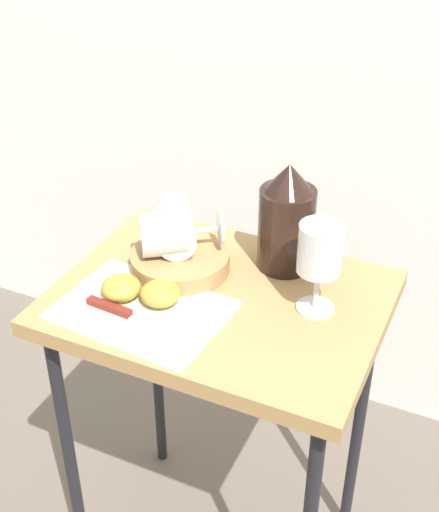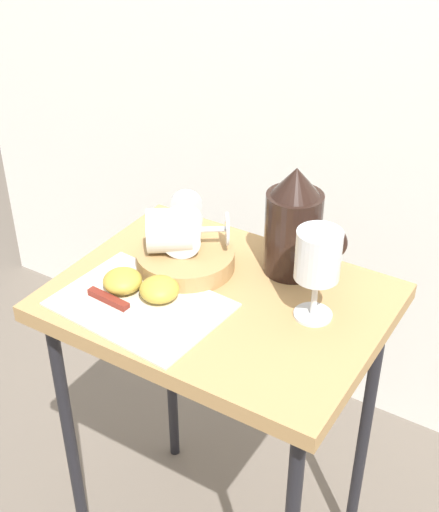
% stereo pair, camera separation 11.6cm
% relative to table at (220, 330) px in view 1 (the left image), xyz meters
% --- Properties ---
extents(curtain_drape, '(2.40, 0.03, 2.10)m').
position_rel_table_xyz_m(curtain_drape, '(0.00, 0.61, 0.43)').
color(curtain_drape, white).
rests_on(curtain_drape, ground_plane).
extents(table, '(0.56, 0.42, 0.69)m').
position_rel_table_xyz_m(table, '(0.00, 0.00, 0.00)').
color(table, '#AD8451').
rests_on(table, ground_plane).
extents(linen_napkin, '(0.29, 0.22, 0.00)m').
position_rel_table_xyz_m(linen_napkin, '(-0.10, -0.09, 0.08)').
color(linen_napkin, silver).
rests_on(linen_napkin, table).
extents(basket_tray, '(0.18, 0.18, 0.03)m').
position_rel_table_xyz_m(basket_tray, '(-0.10, 0.04, 0.09)').
color(basket_tray, '#AD8451').
rests_on(basket_tray, table).
extents(pitcher, '(0.15, 0.10, 0.20)m').
position_rel_table_xyz_m(pitcher, '(0.07, 0.14, 0.16)').
color(pitcher, black).
rests_on(pitcher, table).
extents(wine_glass_upright, '(0.07, 0.07, 0.16)m').
position_rel_table_xyz_m(wine_glass_upright, '(0.16, 0.03, 0.19)').
color(wine_glass_upright, silver).
rests_on(wine_glass_upright, table).
extents(wine_glass_tipped_near, '(0.16, 0.14, 0.08)m').
position_rel_table_xyz_m(wine_glass_tipped_near, '(-0.12, 0.03, 0.15)').
color(wine_glass_tipped_near, silver).
rests_on(wine_glass_tipped_near, basket_tray).
extents(wine_glass_tipped_far, '(0.13, 0.16, 0.07)m').
position_rel_table_xyz_m(wine_glass_tipped_far, '(-0.11, 0.05, 0.15)').
color(wine_glass_tipped_far, silver).
rests_on(wine_glass_tipped_far, basket_tray).
extents(apple_half_left, '(0.07, 0.07, 0.04)m').
position_rel_table_xyz_m(apple_half_left, '(-0.15, -0.08, 0.10)').
color(apple_half_left, '#B29938').
rests_on(apple_half_left, linen_napkin).
extents(apple_half_right, '(0.07, 0.07, 0.04)m').
position_rel_table_xyz_m(apple_half_right, '(-0.08, -0.07, 0.10)').
color(apple_half_right, '#B29938').
rests_on(apple_half_right, linen_napkin).
extents(knife, '(0.22, 0.03, 0.01)m').
position_rel_table_xyz_m(knife, '(-0.11, -0.12, 0.09)').
color(knife, silver).
rests_on(knife, linen_napkin).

